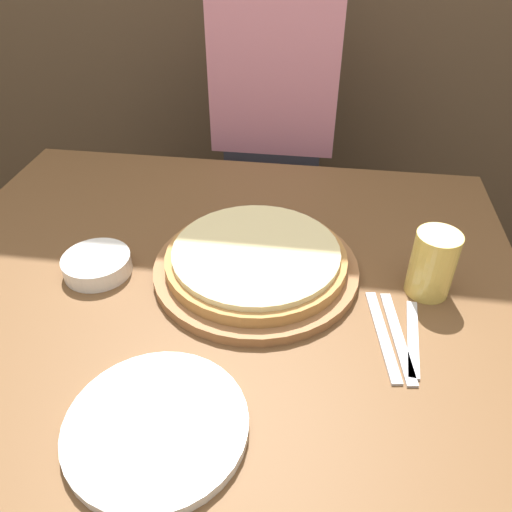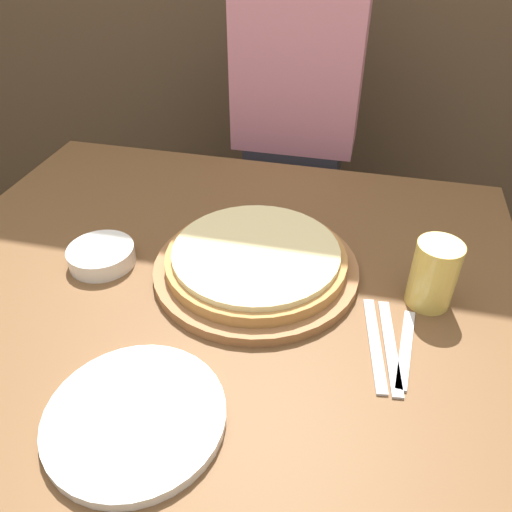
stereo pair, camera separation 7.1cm
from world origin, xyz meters
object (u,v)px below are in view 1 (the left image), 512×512
object	(u,v)px
pizza_on_board	(256,262)
side_bowl	(97,265)
fork	(382,335)
dinner_plate	(156,426)
dinner_knife	(398,336)
diner_person	(274,168)
spoon	(413,338)
beer_glass	(433,261)

from	to	relation	value
pizza_on_board	side_bowl	xyz separation A→B (m)	(-0.31, -0.04, -0.01)
pizza_on_board	fork	bearing A→B (deg)	-30.41
dinner_plate	side_bowl	xyz separation A→B (m)	(-0.22, 0.32, 0.01)
dinner_plate	dinner_knife	world-z (taller)	dinner_plate
pizza_on_board	dinner_knife	bearing A→B (deg)	-27.96
side_bowl	diner_person	xyz separation A→B (m)	(0.27, 0.71, -0.13)
dinner_plate	spoon	world-z (taller)	dinner_plate
side_bowl	fork	size ratio (longest dim) A/B	0.63
fork	beer_glass	bearing A→B (deg)	56.09
pizza_on_board	diner_person	world-z (taller)	diner_person
dinner_plate	fork	bearing A→B (deg)	35.27
fork	diner_person	xyz separation A→B (m)	(-0.27, 0.81, -0.12)
beer_glass	spoon	size ratio (longest dim) A/B	0.71
dinner_plate	diner_person	bearing A→B (deg)	87.21
side_bowl	diner_person	size ratio (longest dim) A/B	0.10
pizza_on_board	beer_glass	world-z (taller)	beer_glass
pizza_on_board	dinner_plate	world-z (taller)	pizza_on_board
dinner_plate	spoon	size ratio (longest dim) A/B	1.44
dinner_plate	diner_person	distance (m)	1.04
dinner_knife	dinner_plate	bearing A→B (deg)	-146.71
spoon	dinner_plate	bearing A→B (deg)	-148.50
diner_person	beer_glass	bearing A→B (deg)	-61.88
diner_person	dinner_knife	bearing A→B (deg)	-69.65
spoon	diner_person	size ratio (longest dim) A/B	0.13
pizza_on_board	dinner_plate	distance (m)	0.38
dinner_knife	spoon	distance (m)	0.03
fork	spoon	xyz separation A→B (m)	(0.05, 0.00, 0.00)
beer_glass	dinner_knife	bearing A→B (deg)	-115.63
dinner_plate	fork	distance (m)	0.40
dinner_plate	spoon	xyz separation A→B (m)	(0.37, 0.23, -0.01)
beer_glass	diner_person	distance (m)	0.79
spoon	diner_person	distance (m)	0.88
side_bowl	dinner_knife	world-z (taller)	side_bowl
spoon	diner_person	world-z (taller)	diner_person
fork	side_bowl	bearing A→B (deg)	170.11
fork	spoon	distance (m)	0.05
dinner_knife	spoon	xyz separation A→B (m)	(0.03, 0.00, 0.00)
beer_glass	side_bowl	world-z (taller)	beer_glass
dinner_knife	side_bowl	bearing A→B (deg)	170.54
beer_glass	dinner_knife	xyz separation A→B (m)	(-0.06, -0.13, -0.07)
diner_person	spoon	bearing A→B (deg)	-68.10
beer_glass	spoon	xyz separation A→B (m)	(-0.04, -0.13, -0.07)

